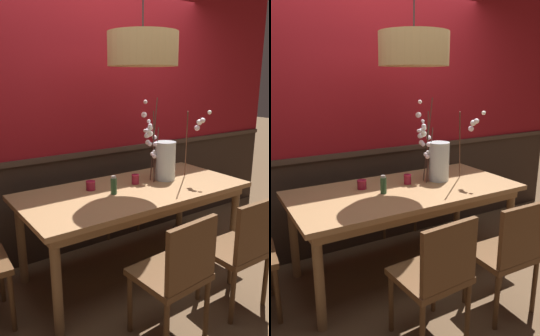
{
  "view_description": "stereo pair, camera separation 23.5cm",
  "coord_description": "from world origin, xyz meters",
  "views": [
    {
      "loc": [
        -1.6,
        -2.28,
        1.7
      ],
      "look_at": [
        0.0,
        0.0,
        0.96
      ],
      "focal_mm": 36.19,
      "sensor_mm": 36.0,
      "label": 1
    },
    {
      "loc": [
        -1.4,
        -2.4,
        1.7
      ],
      "look_at": [
        0.0,
        0.0,
        0.96
      ],
      "focal_mm": 36.19,
      "sensor_mm": 36.0,
      "label": 2
    }
  ],
  "objects": [
    {
      "name": "ground_plane",
      "position": [
        0.0,
        0.0,
        0.0
      ],
      "size": [
        24.0,
        24.0,
        0.0
      ],
      "primitive_type": "plane",
      "color": "brown"
    },
    {
      "name": "back_wall",
      "position": [
        0.0,
        0.69,
        1.37
      ],
      "size": [
        5.1,
        0.14,
        2.76
      ],
      "color": "#2D2119",
      "rests_on": "ground"
    },
    {
      "name": "dining_table",
      "position": [
        0.0,
        0.0,
        0.7
      ],
      "size": [
        1.97,
        0.94,
        0.78
      ],
      "color": "#997047",
      "rests_on": "ground"
    },
    {
      "name": "chair_far_side_right",
      "position": [
        0.3,
        0.88,
        0.53
      ],
      "size": [
        0.46,
        0.39,
        0.93
      ],
      "color": "brown",
      "rests_on": "ground"
    },
    {
      "name": "chair_near_side_right",
      "position": [
        0.34,
        -0.89,
        0.5
      ],
      "size": [
        0.44,
        0.4,
        0.89
      ],
      "color": "brown",
      "rests_on": "ground"
    },
    {
      "name": "chair_near_side_left",
      "position": [
        -0.28,
        -0.87,
        0.51
      ],
      "size": [
        0.46,
        0.44,
        0.89
      ],
      "color": "brown",
      "rests_on": "ground"
    },
    {
      "name": "vase_with_blossoms",
      "position": [
        0.39,
        0.06,
        0.97
      ],
      "size": [
        0.46,
        0.51,
        0.75
      ],
      "color": "silver",
      "rests_on": "dining_table"
    },
    {
      "name": "candle_holder_nearer_center",
      "position": [
        -0.33,
        0.18,
        0.82
      ],
      "size": [
        0.08,
        0.08,
        0.08
      ],
      "color": "maroon",
      "rests_on": "dining_table"
    },
    {
      "name": "candle_holder_nearer_edge",
      "position": [
        0.08,
        0.1,
        0.82
      ],
      "size": [
        0.07,
        0.07,
        0.09
      ],
      "color": "maroon",
      "rests_on": "dining_table"
    },
    {
      "name": "condiment_bottle",
      "position": [
        -0.22,
        -0.02,
        0.85
      ],
      "size": [
        0.05,
        0.05,
        0.15
      ],
      "color": "#2D5633",
      "rests_on": "dining_table"
    },
    {
      "name": "pendant_lamp",
      "position": [
        0.05,
        -0.03,
        1.92
      ],
      "size": [
        0.56,
        0.56,
        0.97
      ],
      "color": "tan"
    }
  ]
}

